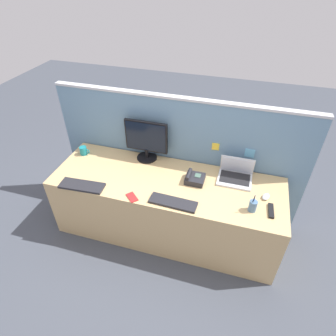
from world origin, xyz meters
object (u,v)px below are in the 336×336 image
keyboard_spare (173,202)px  cell_phone_red_case (132,197)px  desktop_monitor (146,139)px  computer_mouse_right_hand (266,197)px  laptop (235,174)px  keyboard_main (82,186)px  coffee_mug (84,151)px  desk_phone (194,178)px  tv_remote (271,211)px  pen_cup (253,206)px

keyboard_spare → cell_phone_red_case: size_ratio=3.30×
desktop_monitor → computer_mouse_right_hand: 1.30m
laptop → cell_phone_red_case: size_ratio=2.52×
keyboard_main → coffee_mug: 0.55m
desk_phone → keyboard_main: 1.08m
laptop → keyboard_main: laptop is taller
laptop → coffee_mug: size_ratio=2.83×
coffee_mug → tv_remote: bearing=-8.9°
pen_cup → desk_phone: bearing=156.9°
desk_phone → cell_phone_red_case: size_ratio=1.40×
pen_cup → tv_remote: size_ratio=1.11×
desktop_monitor → coffee_mug: (-0.69, -0.14, -0.19)m
laptop → cell_phone_red_case: (-0.87, -0.55, -0.04)m
keyboard_spare → coffee_mug: size_ratio=3.70×
desktop_monitor → coffee_mug: 0.73m
desktop_monitor → laptop: bearing=-4.6°
desk_phone → keyboard_spare: (-0.12, -0.35, -0.02)m
desktop_monitor → keyboard_main: (-0.44, -0.63, -0.22)m
desktop_monitor → coffee_mug: desktop_monitor is taller
cell_phone_red_case → desk_phone: bearing=-9.0°
pen_cup → laptop: bearing=114.8°
cell_phone_red_case → coffee_mug: bearing=100.1°
pen_cup → coffee_mug: size_ratio=1.63×
laptop → computer_mouse_right_hand: (0.30, -0.21, -0.03)m
desktop_monitor → pen_cup: desktop_monitor is taller
cell_phone_red_case → coffee_mug: 0.92m
keyboard_spare → pen_cup: pen_cup is taller
keyboard_spare → tv_remote: 0.85m
laptop → cell_phone_red_case: 1.03m
desktop_monitor → keyboard_main: size_ratio=1.06×
desk_phone → pen_cup: (0.56, -0.24, 0.02)m
laptop → pen_cup: size_ratio=1.73×
desktop_monitor → desk_phone: 0.66m
laptop → desktop_monitor: bearing=175.4°
computer_mouse_right_hand → pen_cup: pen_cup is taller
desk_phone → tv_remote: bearing=-16.0°
keyboard_main → keyboard_spare: same height
desktop_monitor → laptop: desktop_monitor is taller
pen_cup → cell_phone_red_case: (-1.06, -0.15, -0.05)m
desktop_monitor → cell_phone_red_case: size_ratio=3.52×
cell_phone_red_case → coffee_mug: coffee_mug is taller
keyboard_spare → coffee_mug: (-1.15, 0.46, 0.04)m
keyboard_spare → coffee_mug: 1.24m
tv_remote → computer_mouse_right_hand: bearing=103.0°
laptop → cell_phone_red_case: laptop is taller
keyboard_spare → cell_phone_red_case: (-0.38, -0.04, -0.01)m
keyboard_spare → cell_phone_red_case: keyboard_spare is taller
laptop → pen_cup: laptop is taller
desktop_monitor → keyboard_spare: 0.79m
keyboard_main → pen_cup: 1.58m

